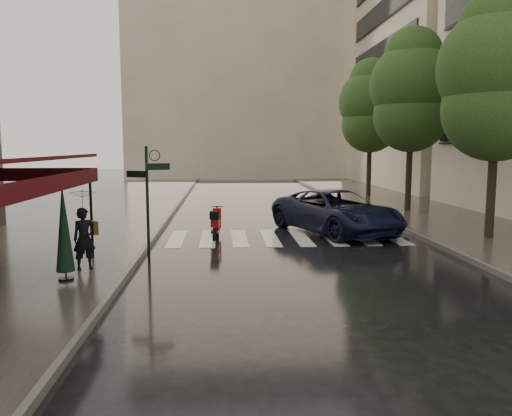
{
  "coord_description": "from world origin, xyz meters",
  "views": [
    {
      "loc": [
        0.83,
        -10.65,
        3.1
      ],
      "look_at": [
        1.76,
        3.0,
        1.4
      ],
      "focal_mm": 35.0,
      "sensor_mm": 36.0,
      "label": 1
    }
  ],
  "objects": [
    {
      "name": "tree_far",
      "position": [
        9.7,
        19.0,
        5.46
      ],
      "size": [
        3.8,
        3.8,
        8.16
      ],
      "color": "black",
      "rests_on": "sidewalk_far"
    },
    {
      "name": "parasol_back",
      "position": [
        -2.67,
        0.5,
        1.29
      ],
      "size": [
        0.41,
        0.41,
        2.18
      ],
      "color": "black",
      "rests_on": "sidewalk_near"
    },
    {
      "name": "curb_near",
      "position": [
        -1.45,
        12.0,
        0.07
      ],
      "size": [
        0.12,
        60.0,
        0.16
      ],
      "primitive_type": "cube",
      "color": "#595651",
      "rests_on": "ground"
    },
    {
      "name": "parked_car",
      "position": [
        4.91,
        6.84,
        0.77
      ],
      "size": [
        4.58,
        6.09,
        1.54
      ],
      "primitive_type": "imported",
      "rotation": [
        0.0,
        0.0,
        0.42
      ],
      "color": "black",
      "rests_on": "ground"
    },
    {
      "name": "tree_near",
      "position": [
        9.6,
        5.0,
        5.32
      ],
      "size": [
        3.8,
        3.8,
        7.99
      ],
      "color": "black",
      "rests_on": "sidewalk_far"
    },
    {
      "name": "scooter",
      "position": [
        0.6,
        6.07,
        0.47
      ],
      "size": [
        0.45,
        1.56,
        1.02
      ],
      "rotation": [
        0.0,
        0.0,
        -0.08
      ],
      "color": "black",
      "rests_on": "ground"
    },
    {
      "name": "crosswalk",
      "position": [
        2.98,
        6.0,
        0.01
      ],
      "size": [
        7.85,
        3.2,
        0.01
      ],
      "color": "silver",
      "rests_on": "ground"
    },
    {
      "name": "sidewalk_far",
      "position": [
        10.25,
        12.0,
        0.06
      ],
      "size": [
        5.5,
        60.0,
        0.12
      ],
      "primitive_type": "cube",
      "color": "#38332D",
      "rests_on": "ground"
    },
    {
      "name": "signpost",
      "position": [
        -1.19,
        3.0,
        1.83
      ],
      "size": [
        1.17,
        0.29,
        3.1
      ],
      "color": "black",
      "rests_on": "ground"
    },
    {
      "name": "haussmann_far",
      "position": [
        16.5,
        26.0,
        9.25
      ],
      "size": [
        8.0,
        16.0,
        18.5
      ],
      "primitive_type": "cube",
      "color": "tan",
      "rests_on": "ground"
    },
    {
      "name": "pedestrian_with_umbrella",
      "position": [
        -2.5,
        1.47,
        1.7
      ],
      "size": [
        1.24,
        1.24,
        2.37
      ],
      "rotation": [
        0.0,
        0.0,
        0.55
      ],
      "color": "black",
      "rests_on": "sidewalk_near"
    },
    {
      "name": "sidewalk_near",
      "position": [
        -4.5,
        12.0,
        0.06
      ],
      "size": [
        6.0,
        60.0,
        0.12
      ],
      "primitive_type": "cube",
      "color": "#38332D",
      "rests_on": "ground"
    },
    {
      "name": "ground",
      "position": [
        0.0,
        0.0,
        0.0
      ],
      "size": [
        120.0,
        120.0,
        0.0
      ],
      "primitive_type": "plane",
      "color": "black",
      "rests_on": "ground"
    },
    {
      "name": "backdrop_building",
      "position": [
        3.0,
        38.0,
        10.0
      ],
      "size": [
        22.0,
        6.0,
        20.0
      ],
      "primitive_type": "cube",
      "color": "tan",
      "rests_on": "ground"
    },
    {
      "name": "tree_mid",
      "position": [
        9.5,
        12.0,
        5.59
      ],
      "size": [
        3.8,
        3.8,
        8.34
      ],
      "color": "black",
      "rests_on": "sidewalk_far"
    },
    {
      "name": "curb_far",
      "position": [
        7.45,
        12.0,
        0.07
      ],
      "size": [
        0.12,
        60.0,
        0.16
      ],
      "primitive_type": "cube",
      "color": "#595651",
      "rests_on": "ground"
    }
  ]
}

